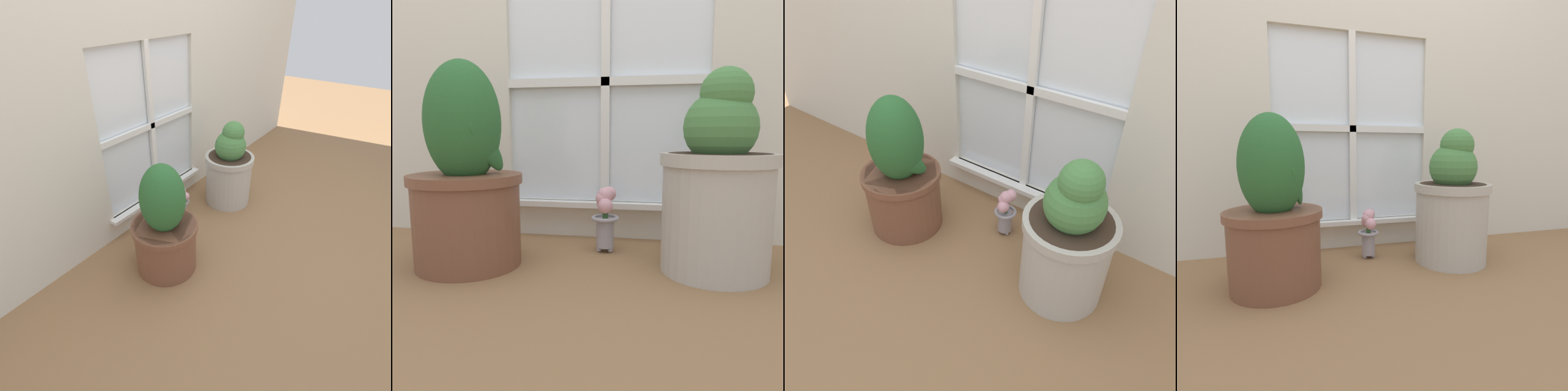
{
  "view_description": "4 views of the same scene",
  "coord_description": "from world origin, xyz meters",
  "views": [
    {
      "loc": [
        -1.38,
        -0.79,
        1.38
      ],
      "look_at": [
        -0.02,
        0.21,
        0.27
      ],
      "focal_mm": 28.0,
      "sensor_mm": 36.0,
      "label": 1
    },
    {
      "loc": [
        0.22,
        -1.04,
        0.44
      ],
      "look_at": [
        -0.02,
        0.27,
        0.23
      ],
      "focal_mm": 35.0,
      "sensor_mm": 36.0,
      "label": 2
    },
    {
      "loc": [
        0.76,
        -0.83,
        1.32
      ],
      "look_at": [
        -0.04,
        0.27,
        0.26
      ],
      "focal_mm": 35.0,
      "sensor_mm": 36.0,
      "label": 3
    },
    {
      "loc": [
        -0.36,
        -1.09,
        0.54
      ],
      "look_at": [
        0.02,
        0.24,
        0.34
      ],
      "focal_mm": 28.0,
      "sensor_mm": 36.0,
      "label": 4
    }
  ],
  "objects": [
    {
      "name": "ground_plane",
      "position": [
        0.0,
        0.0,
        0.0
      ],
      "size": [
        10.0,
        10.0,
        0.0
      ],
      "primitive_type": "plane",
      "color": "olive"
    },
    {
      "name": "potted_plant_left",
      "position": [
        -0.41,
        0.14,
        0.29
      ],
      "size": [
        0.38,
        0.38,
        0.69
      ],
      "color": "brown",
      "rests_on": "ground_plane"
    },
    {
      "name": "wall_with_window",
      "position": [
        0.0,
        0.6,
        1.27
      ],
      "size": [
        4.4,
        0.1,
        2.5
      ],
      "color": "silver",
      "rests_on": "ground_plane"
    },
    {
      "name": "flower_vase",
      "position": [
        0.03,
        0.37,
        0.15
      ],
      "size": [
        0.11,
        0.11,
        0.25
      ],
      "color": "#99939E",
      "rests_on": "ground_plane"
    },
    {
      "name": "potted_plant_right",
      "position": [
        0.41,
        0.22,
        0.28
      ],
      "size": [
        0.36,
        0.36,
        0.65
      ],
      "color": "#B7B2A8",
      "rests_on": "ground_plane"
    }
  ]
}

